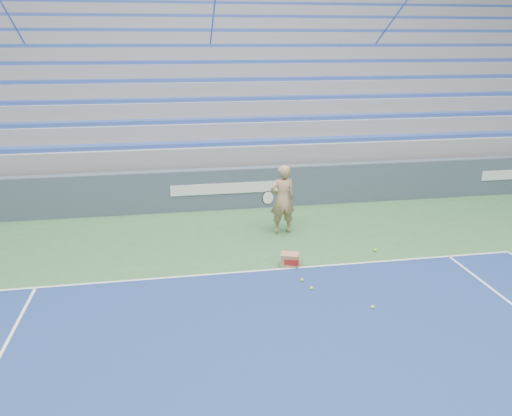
% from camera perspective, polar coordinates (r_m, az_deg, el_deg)
% --- Properties ---
extents(sponsor_barrier, '(30.00, 0.32, 1.10)m').
position_cam_1_polar(sponsor_barrier, '(13.40, -2.88, 2.26)').
color(sponsor_barrier, '#3E4C5F').
rests_on(sponsor_barrier, ground).
extents(bleachers, '(31.00, 9.15, 7.30)m').
position_cam_1_polar(bleachers, '(18.65, -5.21, 12.50)').
color(bleachers, gray).
rests_on(bleachers, ground).
extents(tennis_player, '(0.93, 0.85, 1.64)m').
position_cam_1_polar(tennis_player, '(11.56, 3.03, 0.99)').
color(tennis_player, tan).
rests_on(tennis_player, ground).
extents(ball_box, '(0.42, 0.37, 0.27)m').
position_cam_1_polar(ball_box, '(10.10, 3.88, -5.92)').
color(ball_box, '#9F774C').
rests_on(ball_box, ground).
extents(tennis_ball_0, '(0.07, 0.07, 0.07)m').
position_cam_1_polar(tennis_ball_0, '(8.82, 13.19, -10.98)').
color(tennis_ball_0, '#B4E62F').
rests_on(tennis_ball_0, ground).
extents(tennis_ball_1, '(0.07, 0.07, 0.07)m').
position_cam_1_polar(tennis_ball_1, '(11.06, 13.45, -4.72)').
color(tennis_ball_1, '#B4E62F').
rests_on(tennis_ball_1, ground).
extents(tennis_ball_2, '(0.07, 0.07, 0.07)m').
position_cam_1_polar(tennis_ball_2, '(9.53, 5.26, -8.19)').
color(tennis_ball_2, '#B4E62F').
rests_on(tennis_ball_2, ground).
extents(tennis_ball_3, '(0.07, 0.07, 0.07)m').
position_cam_1_polar(tennis_ball_3, '(9.25, 6.34, -9.10)').
color(tennis_ball_3, '#B4E62F').
rests_on(tennis_ball_3, ground).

